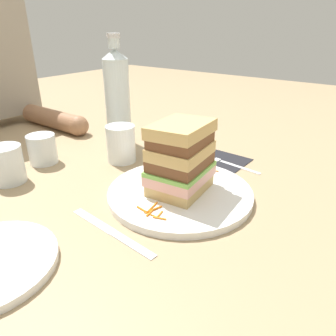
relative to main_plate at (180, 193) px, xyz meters
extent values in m
plane|color=#9E8460|center=(0.01, 0.03, -0.01)|extent=(3.00, 3.00, 0.00)
cylinder|color=white|center=(0.00, 0.00, 0.00)|extent=(0.29, 0.29, 0.01)
cube|color=tan|center=(0.00, 0.00, 0.02)|extent=(0.13, 0.10, 0.02)
cube|color=#E0A393|center=(0.00, 0.00, 0.04)|extent=(0.13, 0.11, 0.02)
cube|color=#7AB74C|center=(0.00, 0.00, 0.05)|extent=(0.13, 0.11, 0.01)
cube|color=brown|center=(0.00, 0.00, 0.07)|extent=(0.13, 0.10, 0.02)
cube|color=tan|center=(0.00, 0.00, 0.09)|extent=(0.13, 0.10, 0.02)
cube|color=brown|center=(0.00, 0.00, 0.11)|extent=(0.12, 0.10, 0.02)
cube|color=tan|center=(0.00, 0.00, 0.13)|extent=(0.12, 0.10, 0.03)
cylinder|color=orange|center=(-0.11, -0.01, 0.01)|extent=(0.00, 0.03, 0.00)
cylinder|color=orange|center=(-0.11, -0.03, 0.01)|extent=(0.01, 0.02, 0.00)
cylinder|color=orange|center=(-0.10, -0.01, 0.01)|extent=(0.02, 0.01, 0.00)
cylinder|color=orange|center=(-0.09, -0.01, 0.01)|extent=(0.03, 0.01, 0.00)
cylinder|color=orange|center=(-0.10, 0.01, 0.01)|extent=(0.01, 0.03, 0.00)
cylinder|color=orange|center=(-0.08, 0.00, 0.01)|extent=(0.03, 0.01, 0.00)
cylinder|color=orange|center=(-0.10, -0.02, 0.01)|extent=(0.02, 0.01, 0.00)
cylinder|color=orange|center=(0.08, 0.02, 0.01)|extent=(0.01, 0.03, 0.00)
cylinder|color=orange|center=(0.10, 0.01, 0.01)|extent=(0.03, 0.01, 0.00)
cylinder|color=orange|center=(0.12, -0.01, 0.01)|extent=(0.02, 0.03, 0.00)
cylinder|color=orange|center=(0.12, 0.02, 0.01)|extent=(0.01, 0.02, 0.00)
cylinder|color=orange|center=(0.11, 0.00, 0.01)|extent=(0.01, 0.02, 0.00)
cylinder|color=orange|center=(0.10, -0.01, 0.01)|extent=(0.02, 0.02, 0.00)
cylinder|color=orange|center=(0.09, 0.02, 0.01)|extent=(0.03, 0.00, 0.00)
cylinder|color=orange|center=(0.10, 0.03, 0.01)|extent=(0.03, 0.02, 0.00)
cylinder|color=orange|center=(0.11, 0.00, 0.01)|extent=(0.01, 0.02, 0.00)
cylinder|color=orange|center=(0.10, 0.01, 0.01)|extent=(0.01, 0.03, 0.00)
cube|color=black|center=(0.21, 0.02, -0.01)|extent=(0.12, 0.13, 0.00)
cube|color=silver|center=(0.20, -0.04, 0.00)|extent=(0.02, 0.11, 0.00)
cube|color=silver|center=(0.21, 0.02, 0.00)|extent=(0.02, 0.02, 0.00)
cylinder|color=silver|center=(0.22, 0.05, 0.00)|extent=(0.01, 0.04, 0.00)
cylinder|color=silver|center=(0.21, 0.05, 0.00)|extent=(0.01, 0.04, 0.00)
cylinder|color=silver|center=(0.21, 0.05, 0.00)|extent=(0.01, 0.04, 0.00)
cylinder|color=silver|center=(0.20, 0.05, 0.00)|extent=(0.01, 0.04, 0.00)
cube|color=silver|center=(-0.17, -0.03, -0.01)|extent=(0.02, 0.10, 0.00)
cube|color=silver|center=(-0.16, 0.07, -0.01)|extent=(0.02, 0.11, 0.00)
cylinder|color=white|center=(0.06, 0.22, 0.04)|extent=(0.07, 0.07, 0.09)
cylinder|color=orange|center=(0.06, 0.22, 0.02)|extent=(0.07, 0.07, 0.06)
cylinder|color=silver|center=(0.15, 0.31, 0.11)|extent=(0.07, 0.07, 0.23)
cone|color=silver|center=(0.15, 0.31, 0.24)|extent=(0.07, 0.07, 0.02)
cylinder|color=silver|center=(0.15, 0.31, 0.26)|extent=(0.03, 0.03, 0.02)
cylinder|color=silver|center=(0.15, 0.31, 0.28)|extent=(0.03, 0.03, 0.01)
cylinder|color=silver|center=(-0.17, 0.34, 0.03)|extent=(0.07, 0.07, 0.08)
cylinder|color=silver|center=(-0.06, 0.37, 0.03)|extent=(0.07, 0.07, 0.07)
cylinder|color=#936647|center=(0.13, 0.59, 0.02)|extent=(0.06, 0.26, 0.06)
sphere|color=#936647|center=(0.13, 0.47, 0.02)|extent=(0.06, 0.06, 0.06)
camera|label=1|loc=(-0.46, -0.31, 0.31)|focal=33.96mm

